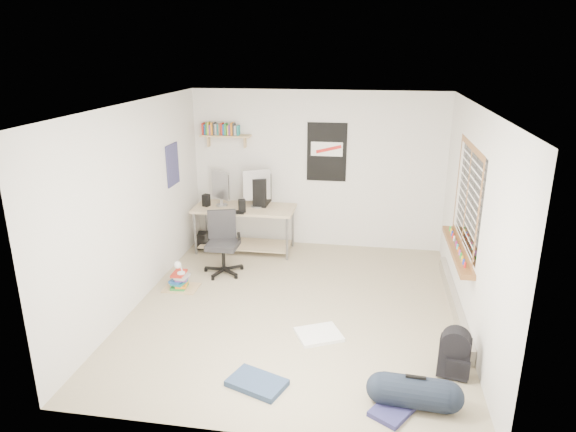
% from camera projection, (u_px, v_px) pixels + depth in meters
% --- Properties ---
extents(floor, '(4.00, 4.50, 0.01)m').
position_uv_depth(floor, '(296.00, 308.00, 6.44)').
color(floor, gray).
rests_on(floor, ground).
extents(ceiling, '(4.00, 4.50, 0.01)m').
position_uv_depth(ceiling, '(297.00, 105.00, 5.65)').
color(ceiling, white).
rests_on(ceiling, ground).
extents(back_wall, '(4.00, 0.01, 2.50)m').
position_uv_depth(back_wall, '(317.00, 170.00, 8.16)').
color(back_wall, silver).
rests_on(back_wall, ground).
extents(left_wall, '(0.01, 4.50, 2.50)m').
position_uv_depth(left_wall, '(136.00, 205.00, 6.35)').
color(left_wall, silver).
rests_on(left_wall, ground).
extents(right_wall, '(0.01, 4.50, 2.50)m').
position_uv_depth(right_wall, '(473.00, 222.00, 5.74)').
color(right_wall, silver).
rests_on(right_wall, ground).
extents(desk, '(1.68, 1.00, 0.72)m').
position_uv_depth(desk, '(245.00, 229.00, 8.15)').
color(desk, '#CAB08C').
rests_on(desk, floor).
extents(monitor_left, '(0.39, 0.32, 0.45)m').
position_uv_depth(monitor_left, '(221.00, 192.00, 8.05)').
color(monitor_left, '#A5A6AB').
rests_on(monitor_left, desk).
extents(monitor_right, '(0.44, 0.26, 0.47)m').
position_uv_depth(monitor_right, '(257.00, 193.00, 7.99)').
color(monitor_right, '#A1A2A6').
rests_on(monitor_right, desk).
extents(pc_tower, '(0.22, 0.44, 0.46)m').
position_uv_depth(pc_tower, '(262.00, 190.00, 8.14)').
color(pc_tower, black).
rests_on(pc_tower, desk).
extents(keyboard, '(0.43, 0.17, 0.02)m').
position_uv_depth(keyboard, '(231.00, 212.00, 7.79)').
color(keyboard, black).
rests_on(keyboard, desk).
extents(speaker_left, '(0.12, 0.12, 0.20)m').
position_uv_depth(speaker_left, '(206.00, 200.00, 8.07)').
color(speaker_left, black).
rests_on(speaker_left, desk).
extents(speaker_right, '(0.13, 0.13, 0.20)m').
position_uv_depth(speaker_right, '(242.00, 206.00, 7.79)').
color(speaker_right, black).
rests_on(speaker_right, desk).
extents(office_chair, '(0.74, 0.74, 0.90)m').
position_uv_depth(office_chair, '(223.00, 241.00, 7.29)').
color(office_chair, '#252527').
rests_on(office_chair, floor).
extents(wall_shelf, '(0.80, 0.22, 0.24)m').
position_uv_depth(wall_shelf, '(226.00, 136.00, 8.11)').
color(wall_shelf, tan).
rests_on(wall_shelf, back_wall).
extents(poster_back_wall, '(0.62, 0.03, 0.92)m').
position_uv_depth(poster_back_wall, '(327.00, 152.00, 8.02)').
color(poster_back_wall, black).
rests_on(poster_back_wall, back_wall).
extents(poster_left_wall, '(0.02, 0.42, 0.60)m').
position_uv_depth(poster_left_wall, '(173.00, 165.00, 7.40)').
color(poster_left_wall, navy).
rests_on(poster_left_wall, left_wall).
extents(window, '(0.10, 1.50, 1.26)m').
position_uv_depth(window, '(466.00, 197.00, 5.96)').
color(window, brown).
rests_on(window, right_wall).
extents(baseboard_heater, '(0.08, 2.50, 0.18)m').
position_uv_depth(baseboard_heater, '(454.00, 302.00, 6.39)').
color(baseboard_heater, '#B7B2A8').
rests_on(baseboard_heater, floor).
extents(backpack, '(0.34, 0.30, 0.40)m').
position_uv_depth(backpack, '(454.00, 357.00, 5.07)').
color(backpack, black).
rests_on(backpack, floor).
extents(duffel_bag, '(0.32, 0.32, 0.58)m').
position_uv_depth(duffel_bag, '(414.00, 393.00, 4.63)').
color(duffel_bag, black).
rests_on(duffel_bag, floor).
extents(tshirt, '(0.61, 0.57, 0.04)m').
position_uv_depth(tshirt, '(319.00, 335.00, 5.80)').
color(tshirt, white).
rests_on(tshirt, floor).
extents(jeans_a, '(0.63, 0.51, 0.06)m').
position_uv_depth(jeans_a, '(257.00, 383.00, 4.95)').
color(jeans_a, navy).
rests_on(jeans_a, floor).
extents(jeans_b, '(0.45, 0.48, 0.05)m').
position_uv_depth(jeans_b, '(392.00, 410.00, 4.58)').
color(jeans_b, navy).
rests_on(jeans_b, floor).
extents(book_stack, '(0.53, 0.47, 0.30)m').
position_uv_depth(book_stack, '(181.00, 278.00, 6.91)').
color(book_stack, brown).
rests_on(book_stack, floor).
extents(desk_lamp, '(0.11, 0.18, 0.18)m').
position_uv_depth(desk_lamp, '(180.00, 263.00, 6.82)').
color(desk_lamp, silver).
rests_on(desk_lamp, book_stack).
extents(subwoofer, '(0.26, 0.26, 0.25)m').
position_uv_depth(subwoofer, '(205.00, 240.00, 8.30)').
color(subwoofer, black).
rests_on(subwoofer, floor).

